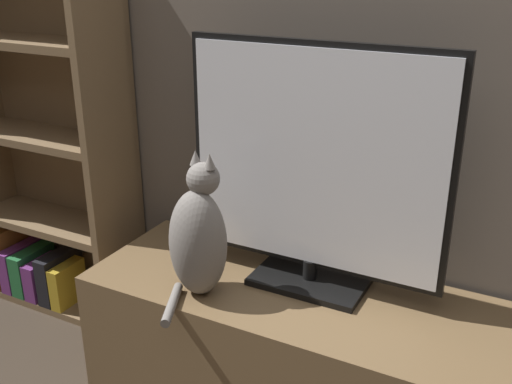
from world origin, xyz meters
name	(u,v)px	position (x,y,z in m)	size (l,w,h in m)	color
tv_stand	(299,351)	(0.00, 0.93, 0.21)	(1.38, 0.51, 0.43)	brown
tv	(315,171)	(0.00, 1.00, 0.81)	(0.82, 0.21, 0.76)	black
cat	(199,238)	(-0.28, 0.79, 0.61)	(0.21, 0.31, 0.45)	gray
bookshelf	(49,155)	(-1.18, 1.09, 0.65)	(0.72, 0.28, 1.48)	brown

